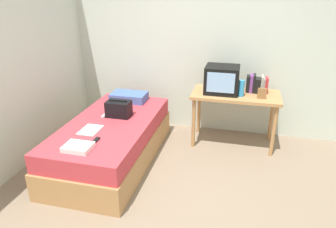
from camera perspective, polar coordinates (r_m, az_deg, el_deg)
The scene contains 14 objects.
ground_plane at distance 3.26m, azimuth 0.93°, elevation -16.79°, with size 8.00×8.00×0.00m, color #84705B.
wall_back at distance 4.55m, azimuth 6.93°, elevation 12.81°, with size 5.20×0.10×2.60m, color silver.
bed at distance 3.94m, azimuth -10.38°, elevation -4.96°, with size 1.00×2.00×0.54m.
desk at distance 4.24m, azimuth 12.41°, elevation 2.57°, with size 1.16×0.60×0.74m.
tv at distance 4.16m, azimuth 10.00°, elevation 6.35°, with size 0.44×0.39×0.36m.
water_bottle at distance 4.08m, azimuth 13.48°, elevation 4.68°, with size 0.08×0.08×0.21m, color #3399DB.
book_row at distance 4.30m, azimuth 16.17°, elevation 5.32°, with size 0.28×0.17×0.24m.
picture_frame at distance 4.07m, azimuth 17.08°, elevation 3.67°, with size 0.11×0.02×0.14m, color olive.
pillow at distance 4.46m, azimuth -7.26°, elevation 3.20°, with size 0.50×0.31×0.11m, color #4766AD.
handbag at distance 3.92m, azimuth -9.15°, elevation 0.98°, with size 0.30×0.20×0.22m.
magazine at distance 3.64m, azimuth -14.24°, elevation -2.87°, with size 0.21×0.29×0.01m, color white.
remote_dark at distance 3.36m, azimuth -13.40°, elevation -4.89°, with size 0.04×0.16×0.02m, color black.
remote_silver at distance 3.99m, azimuth -11.69°, elevation -0.20°, with size 0.04×0.14×0.02m, color #B7B7BC.
folded_towel at distance 3.25m, azimuth -16.40°, elevation -5.94°, with size 0.28×0.22×0.05m, color white.
Camera 1 is at (0.56, -2.45, 2.08)m, focal length 32.75 mm.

